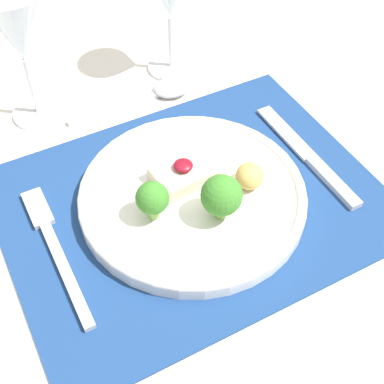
{
  "coord_description": "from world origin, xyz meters",
  "views": [
    {
      "loc": [
        -0.2,
        -0.37,
        1.24
      ],
      "look_at": [
        -0.0,
        -0.0,
        0.77
      ],
      "focal_mm": 50.0,
      "sensor_mm": 36.0,
      "label": 1
    }
  ],
  "objects_px": {
    "spoon": "(161,91)",
    "dinner_plate": "(193,196)",
    "knife": "(313,161)",
    "wine_glass_far": "(17,33)",
    "fork": "(53,243)"
  },
  "relations": [
    {
      "from": "dinner_plate",
      "to": "spoon",
      "type": "distance_m",
      "value": 0.22
    },
    {
      "from": "knife",
      "to": "wine_glass_far",
      "type": "relative_size",
      "value": 1.12
    },
    {
      "from": "fork",
      "to": "wine_glass_far",
      "type": "xyz_separation_m",
      "value": [
        0.05,
        0.23,
        0.12
      ]
    },
    {
      "from": "fork",
      "to": "spoon",
      "type": "height_order",
      "value": "spoon"
    },
    {
      "from": "knife",
      "to": "wine_glass_far",
      "type": "height_order",
      "value": "wine_glass_far"
    },
    {
      "from": "knife",
      "to": "spoon",
      "type": "relative_size",
      "value": 1.08
    },
    {
      "from": "dinner_plate",
      "to": "fork",
      "type": "distance_m",
      "value": 0.17
    },
    {
      "from": "dinner_plate",
      "to": "knife",
      "type": "height_order",
      "value": "dinner_plate"
    },
    {
      "from": "fork",
      "to": "knife",
      "type": "distance_m",
      "value": 0.34
    },
    {
      "from": "spoon",
      "to": "dinner_plate",
      "type": "bearing_deg",
      "value": -102.15
    },
    {
      "from": "wine_glass_far",
      "to": "fork",
      "type": "bearing_deg",
      "value": -103.28
    },
    {
      "from": "dinner_plate",
      "to": "fork",
      "type": "xyz_separation_m",
      "value": [
        -0.17,
        0.02,
        -0.01
      ]
    },
    {
      "from": "spoon",
      "to": "wine_glass_far",
      "type": "distance_m",
      "value": 0.21
    },
    {
      "from": "fork",
      "to": "spoon",
      "type": "bearing_deg",
      "value": 42.46
    },
    {
      "from": "dinner_plate",
      "to": "spoon",
      "type": "bearing_deg",
      "value": 74.46
    }
  ]
}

